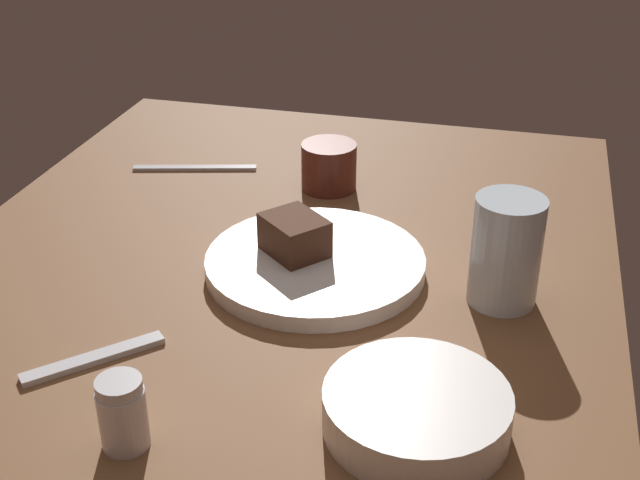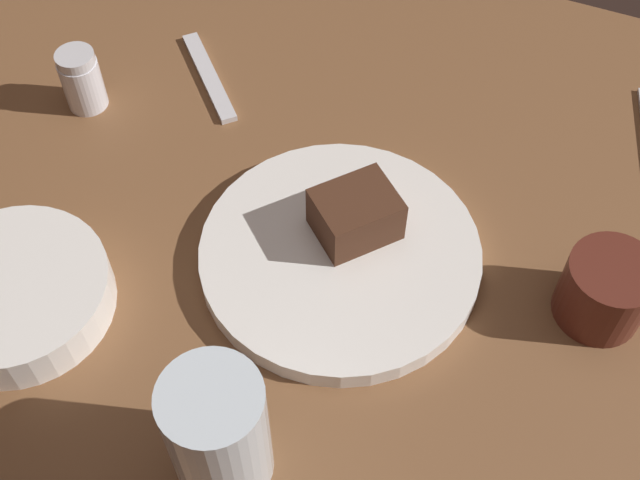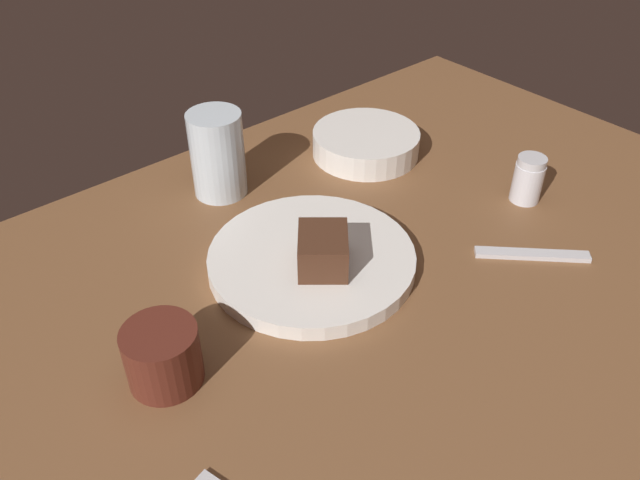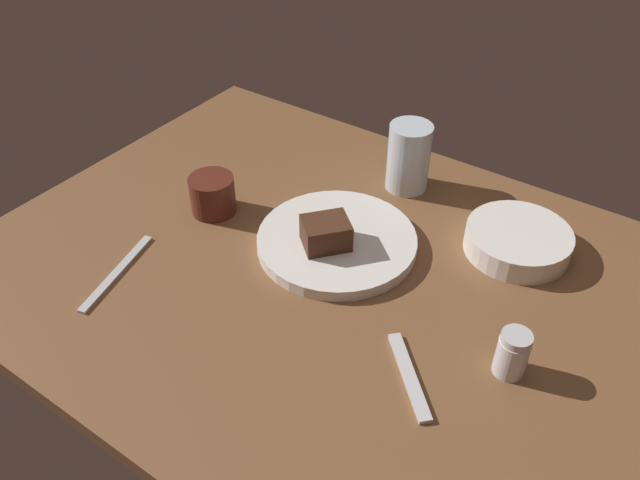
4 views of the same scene
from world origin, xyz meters
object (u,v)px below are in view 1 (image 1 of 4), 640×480
at_px(chocolate_cake_slice, 295,235).
at_px(dessert_spoon, 94,358).
at_px(coffee_cup, 329,166).
at_px(dessert_plate, 315,264).
at_px(side_bowl, 416,410).
at_px(salt_shaker, 123,413).
at_px(water_glass, 506,251).
at_px(butter_knife, 195,168).

distance_m(chocolate_cake_slice, dessert_spoon, 0.28).
height_order(chocolate_cake_slice, coffee_cup, coffee_cup).
xyz_separation_m(dessert_plate, side_bowl, (0.25, 0.16, 0.01)).
height_order(chocolate_cake_slice, salt_shaker, salt_shaker).
height_order(chocolate_cake_slice, water_glass, water_glass).
bearing_deg(water_glass, salt_shaker, -43.43).
distance_m(dessert_plate, water_glass, 0.23).
bearing_deg(dessert_plate, dessert_spoon, -36.95).
height_order(water_glass, dessert_spoon, water_glass).
bearing_deg(coffee_cup, dessert_spoon, -15.88).
distance_m(chocolate_cake_slice, side_bowl, 0.32).
xyz_separation_m(side_bowl, butter_knife, (-0.50, -0.42, -0.02)).
xyz_separation_m(water_glass, butter_knife, (-0.26, -0.48, -0.06)).
bearing_deg(butter_knife, side_bowl, -65.02).
relative_size(salt_shaker, side_bowl, 0.41).
relative_size(dessert_plate, water_glass, 2.08).
bearing_deg(dessert_plate, side_bowl, 32.70).
relative_size(side_bowl, coffee_cup, 2.16).
xyz_separation_m(salt_shaker, water_glass, (-0.33, 0.31, 0.03)).
height_order(dessert_plate, salt_shaker, salt_shaker).
height_order(chocolate_cake_slice, side_bowl, chocolate_cake_slice).
height_order(water_glass, coffee_cup, water_glass).
bearing_deg(side_bowl, butter_knife, -140.20).
height_order(salt_shaker, butter_knife, salt_shaker).
xyz_separation_m(salt_shaker, dessert_spoon, (-0.11, -0.09, -0.03)).
distance_m(coffee_cup, dessert_spoon, 0.49).
distance_m(chocolate_cake_slice, water_glass, 0.25).
bearing_deg(butter_knife, salt_shaker, -88.77).
relative_size(chocolate_cake_slice, water_glass, 0.58).
height_order(salt_shaker, dessert_spoon, salt_shaker).
distance_m(water_glass, side_bowl, 0.25).
bearing_deg(chocolate_cake_slice, dessert_spoon, -32.04).
bearing_deg(dessert_plate, water_glass, 87.59).
bearing_deg(coffee_cup, chocolate_cake_slice, 3.57).
xyz_separation_m(coffee_cup, butter_knife, (-0.01, -0.22, -0.03)).
relative_size(chocolate_cake_slice, side_bowl, 0.43).
height_order(coffee_cup, butter_knife, coffee_cup).
bearing_deg(side_bowl, dessert_spoon, -93.15).
bearing_deg(chocolate_cake_slice, water_glass, 86.91).
bearing_deg(butter_knife, dessert_spoon, -95.19).
distance_m(water_glass, butter_knife, 0.55).
xyz_separation_m(chocolate_cake_slice, salt_shaker, (0.34, -0.06, -0.01)).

